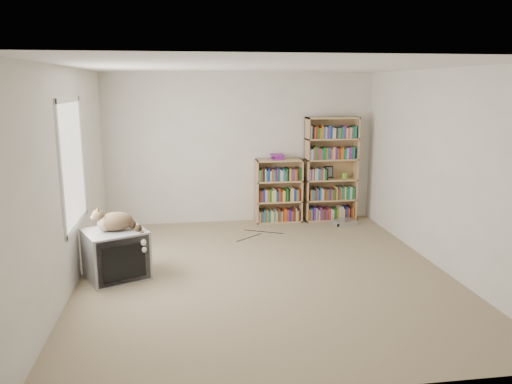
{
  "coord_description": "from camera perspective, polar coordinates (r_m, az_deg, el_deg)",
  "views": [
    {
      "loc": [
        -0.95,
        -5.78,
        2.29
      ],
      "look_at": [
        0.04,
        1.0,
        0.82
      ],
      "focal_mm": 35.0,
      "sensor_mm": 36.0,
      "label": 1
    }
  ],
  "objects": [
    {
      "name": "framed_print",
      "position": [
        8.71,
        8.3,
        2.29
      ],
      "size": [
        0.15,
        0.05,
        0.2
      ],
      "primitive_type": "cube",
      "rotation": [
        -0.17,
        0.0,
        0.0
      ],
      "color": "black",
      "rests_on": "bookcase_tall"
    },
    {
      "name": "floor",
      "position": [
        6.29,
        0.99,
        -9.25
      ],
      "size": [
        4.5,
        5.0,
        0.01
      ],
      "primitive_type": "cube",
      "color": "tan",
      "rests_on": "ground"
    },
    {
      "name": "floor_cables",
      "position": [
        7.63,
        -2.86,
        -5.35
      ],
      "size": [
        1.2,
        0.7,
        0.01
      ],
      "primitive_type": null,
      "color": "black",
      "rests_on": "floor"
    },
    {
      "name": "ceiling",
      "position": [
        5.86,
        1.08,
        14.14
      ],
      "size": [
        4.5,
        5.0,
        0.02
      ],
      "primitive_type": "cube",
      "color": "white",
      "rests_on": "wall_back"
    },
    {
      "name": "green_mug",
      "position": [
        8.7,
        10.07,
        1.87
      ],
      "size": [
        0.09,
        0.09,
        0.1
      ],
      "primitive_type": "cylinder",
      "color": "#6AB935",
      "rests_on": "bookcase_tall"
    },
    {
      "name": "book_stack",
      "position": [
        8.39,
        2.48,
        4.05
      ],
      "size": [
        0.2,
        0.26,
        0.08
      ],
      "primitive_type": "cube",
      "color": "#AE3A17",
      "rests_on": "bookcase_short"
    },
    {
      "name": "wall_front",
      "position": [
        3.57,
        7.53,
        -4.97
      ],
      "size": [
        4.5,
        0.02,
        2.5
      ],
      "primitive_type": "cube",
      "color": "silver",
      "rests_on": "floor"
    },
    {
      "name": "bookcase_tall",
      "position": [
        8.63,
        8.53,
        2.31
      ],
      "size": [
        0.89,
        0.3,
        1.77
      ],
      "color": "tan",
      "rests_on": "floor"
    },
    {
      "name": "wall_outlet",
      "position": [
        6.69,
        -19.09,
        -5.72
      ],
      "size": [
        0.01,
        0.08,
        0.13
      ],
      "primitive_type": "cube",
      "color": "silver",
      "rests_on": "wall_left"
    },
    {
      "name": "wall_right",
      "position": [
        6.69,
        20.44,
        2.38
      ],
      "size": [
        0.02,
        5.0,
        2.5
      ],
      "primitive_type": "cube",
      "color": "silver",
      "rests_on": "floor"
    },
    {
      "name": "wall_back",
      "position": [
        8.4,
        -1.73,
        4.99
      ],
      "size": [
        4.5,
        0.02,
        2.5
      ],
      "primitive_type": "cube",
      "color": "silver",
      "rests_on": "floor"
    },
    {
      "name": "cat",
      "position": [
        6.16,
        -15.32,
        -3.57
      ],
      "size": [
        0.65,
        0.44,
        0.49
      ],
      "rotation": [
        0.0,
        0.0,
        0.21
      ],
      "color": "#3A2517",
      "rests_on": "crt_tv"
    },
    {
      "name": "bookcase_short",
      "position": [
        8.48,
        2.59,
        -0.12
      ],
      "size": [
        0.78,
        0.3,
        1.07
      ],
      "color": "tan",
      "rests_on": "floor"
    },
    {
      "name": "wall_left",
      "position": [
        6.02,
        -20.63,
        1.36
      ],
      "size": [
        0.02,
        5.0,
        2.5
      ],
      "primitive_type": "cube",
      "color": "silver",
      "rests_on": "floor"
    },
    {
      "name": "window",
      "position": [
        6.18,
        -20.24,
        3.07
      ],
      "size": [
        0.02,
        1.22,
        1.52
      ],
      "primitive_type": "cube",
      "color": "white",
      "rests_on": "wall_left"
    },
    {
      "name": "crt_tv",
      "position": [
        6.3,
        -15.73,
        -6.84
      ],
      "size": [
        0.87,
        0.84,
        0.59
      ],
      "rotation": [
        0.0,
        0.0,
        0.43
      ],
      "color": "#9C9C9E",
      "rests_on": "floor"
    },
    {
      "name": "dvd_player",
      "position": [
        8.5,
        10.09,
        -3.44
      ],
      "size": [
        0.41,
        0.34,
        0.08
      ],
      "primitive_type": "cube",
      "rotation": [
        0.0,
        0.0,
        0.28
      ],
      "color": "#B3B3B8",
      "rests_on": "floor"
    }
  ]
}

